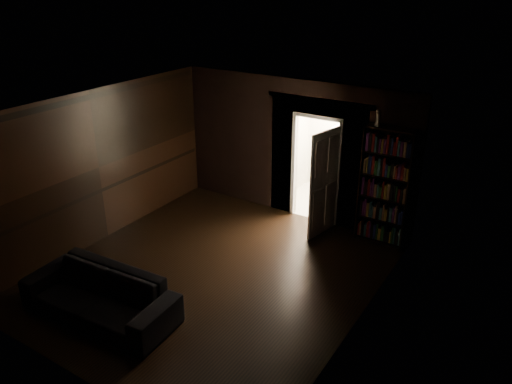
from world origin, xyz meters
TOP-DOWN VIEW (x-y plane):
  - ground at (0.00, 0.00)m, footprint 5.50×5.50m
  - room_walls at (-0.01, 1.07)m, footprint 5.02×5.61m
  - kitchen_alcove at (0.50, 3.87)m, footprint 2.20×1.80m
  - sofa at (-0.73, -1.73)m, footprint 2.40×1.16m
  - bookshelf at (1.96, 2.59)m, footprint 0.92×0.37m
  - refrigerator at (0.72, 4.03)m, footprint 0.87×0.83m
  - door at (0.89, 2.31)m, footprint 0.20×0.85m
  - figurine at (1.71, 2.56)m, footprint 0.12×0.12m
  - bottles at (0.80, 4.00)m, footprint 0.69×0.24m

SIDE VIEW (x-z plane):
  - ground at x=0.00m, z-range 0.00..0.00m
  - sofa at x=-0.73m, z-range 0.00..0.90m
  - refrigerator at x=0.72m, z-range 0.00..1.65m
  - door at x=0.89m, z-range 0.00..2.05m
  - bookshelf at x=1.96m, z-range 0.00..2.20m
  - kitchen_alcove at x=0.50m, z-range -0.09..2.51m
  - room_walls at x=-0.01m, z-range 0.26..3.10m
  - bottles at x=0.80m, z-range 1.65..1.93m
  - figurine at x=1.71m, z-range 2.20..2.49m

